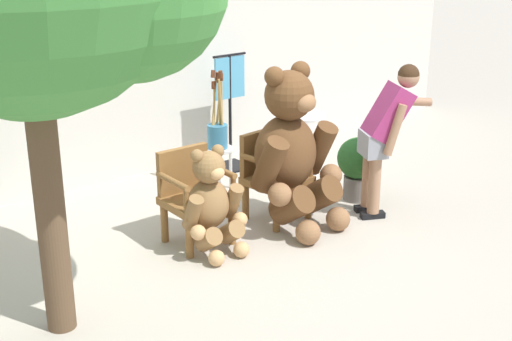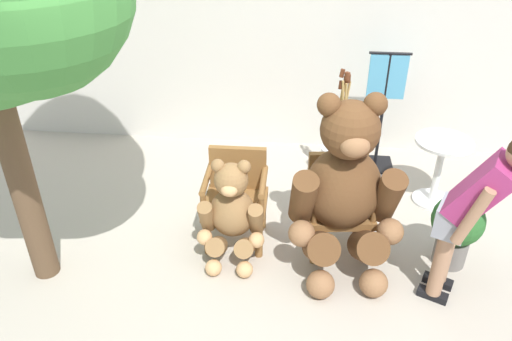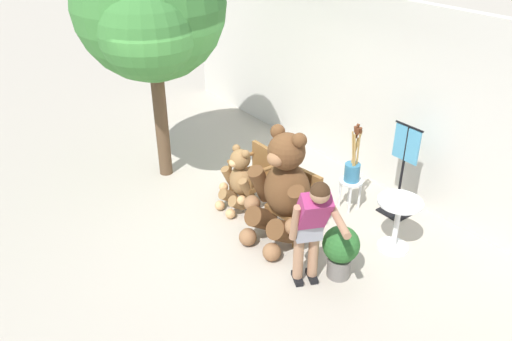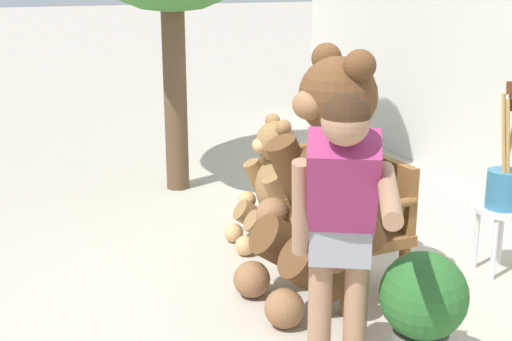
# 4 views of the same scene
# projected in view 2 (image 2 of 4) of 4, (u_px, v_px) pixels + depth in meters

# --- Properties ---
(ground_plane) EXTENTS (60.00, 60.00, 0.00)m
(ground_plane) POSITION_uv_depth(u_px,v_px,m) (283.00, 269.00, 4.36)
(ground_plane) COLOR #B2A899
(back_wall) EXTENTS (10.00, 0.16, 2.80)m
(back_wall) POSITION_uv_depth(u_px,v_px,m) (299.00, 32.00, 5.66)
(back_wall) COLOR beige
(back_wall) RESTS_ON ground
(wooden_chair_left) EXTENTS (0.57, 0.53, 0.86)m
(wooden_chair_left) POSITION_uv_depth(u_px,v_px,m) (236.00, 195.00, 4.52)
(wooden_chair_left) COLOR brown
(wooden_chair_left) RESTS_ON ground
(wooden_chair_right) EXTENTS (0.63, 0.59, 0.86)m
(wooden_chair_right) POSITION_uv_depth(u_px,v_px,m) (338.00, 201.00, 4.44)
(wooden_chair_right) COLOR brown
(wooden_chair_right) RESTS_ON ground
(teddy_bear_large) EXTENTS (0.96, 0.95, 1.57)m
(teddy_bear_large) POSITION_uv_depth(u_px,v_px,m) (345.00, 189.00, 4.05)
(teddy_bear_large) COLOR brown
(teddy_bear_large) RESTS_ON ground
(teddy_bear_small) EXTENTS (0.58, 0.55, 0.97)m
(teddy_bear_small) POSITION_uv_depth(u_px,v_px,m) (232.00, 213.00, 4.26)
(teddy_bear_small) COLOR olive
(teddy_bear_small) RESTS_ON ground
(person_visitor) EXTENTS (0.87, 0.49, 1.52)m
(person_visitor) POSITION_uv_depth(u_px,v_px,m) (475.00, 206.00, 3.61)
(person_visitor) COLOR black
(person_visitor) RESTS_ON ground
(white_stool) EXTENTS (0.34, 0.34, 0.46)m
(white_stool) POSITION_uv_depth(u_px,v_px,m) (336.00, 156.00, 5.33)
(white_stool) COLOR silver
(white_stool) RESTS_ON ground
(brush_bucket) EXTENTS (0.22, 0.22, 0.86)m
(brush_bucket) POSITION_uv_depth(u_px,v_px,m) (339.00, 130.00, 5.17)
(brush_bucket) COLOR teal
(brush_bucket) RESTS_ON white_stool
(round_side_table) EXTENTS (0.56, 0.56, 0.72)m
(round_side_table) POSITION_uv_depth(u_px,v_px,m) (439.00, 164.00, 5.01)
(round_side_table) COLOR white
(round_side_table) RESTS_ON ground
(potted_plant) EXTENTS (0.44, 0.44, 0.68)m
(potted_plant) POSITION_uv_depth(u_px,v_px,m) (457.00, 226.00, 4.23)
(potted_plant) COLOR slate
(potted_plant) RESTS_ON ground
(clothing_display_stand) EXTENTS (0.44, 0.40, 1.36)m
(clothing_display_stand) POSITION_uv_depth(u_px,v_px,m) (383.00, 109.00, 5.49)
(clothing_display_stand) COLOR black
(clothing_display_stand) RESTS_ON ground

